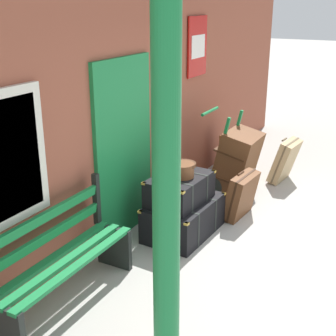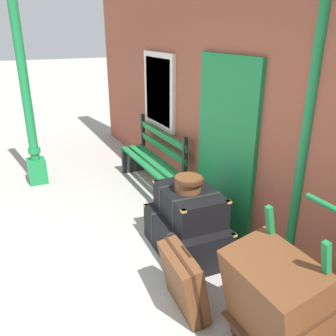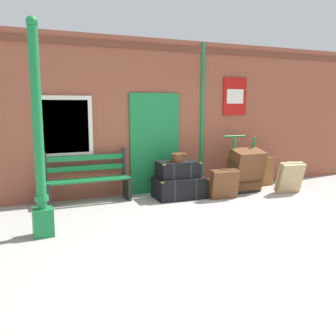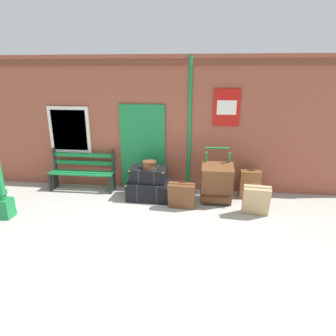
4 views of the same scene
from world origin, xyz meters
The scene contains 11 objects.
ground_plane centered at (0.00, 0.00, 0.00)m, with size 60.00×60.00×0.00m, color #A3A099.
brick_facade centered at (-0.02, 2.60, 1.60)m, with size 10.40×0.35×3.20m.
platform_bench centered at (-2.01, 2.16, 0.44)m, with size 1.60×0.43×1.01m.
steamer_trunk_base centered at (-0.24, 1.78, 0.21)m, with size 1.04×0.69×0.43m.
steamer_trunk_middle centered at (-0.27, 1.82, 0.58)m, with size 0.84×0.60×0.33m.
round_hatbox centered at (-0.26, 1.80, 0.83)m, with size 0.32×0.30×0.16m.
porters_trolley centered at (1.28, 1.86, 0.27)m, with size 0.71×0.62×1.19m.
large_brown_trunk centered at (1.28, 1.68, 0.48)m, with size 0.70×0.62×0.95m.
suitcase_slate centered at (2.05, 1.18, 0.34)m, with size 0.57×0.41×0.69m.
suitcase_oxblood centered at (2.07, 2.09, 0.33)m, with size 0.48×0.19×0.70m.
suitcase_tan centered at (0.53, 1.33, 0.30)m, with size 0.59×0.33×0.61m.
Camera 4 is at (0.89, -4.40, 2.83)m, focal length 31.16 mm.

